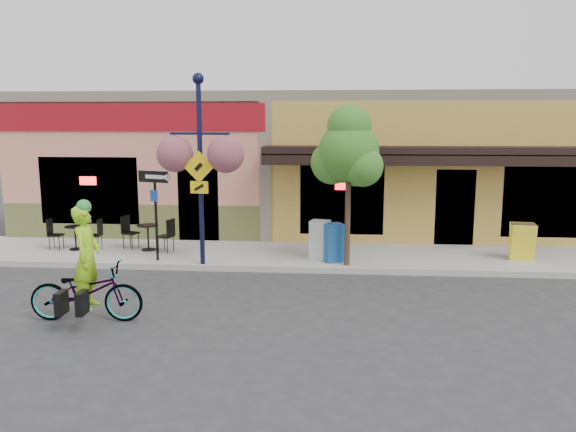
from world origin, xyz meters
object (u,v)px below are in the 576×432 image
Objects in this scene: one_way_sign at (156,216)px; street_tree at (348,185)px; newspaper_box_grey at (320,240)px; newspaper_box_blue at (333,243)px; lamp_post at (200,171)px; bicycle at (86,292)px; cyclist_rider at (88,271)px; building at (307,161)px.

street_tree is (4.78, -0.09, 0.82)m from one_way_sign.
street_tree is (0.68, -0.58, 1.46)m from newspaper_box_grey.
one_way_sign is 4.49m from newspaper_box_blue.
bicycle is at bearing -103.61° from lamp_post.
cyclist_rider is 0.48× the size of street_tree.
bicycle is 6.41m from street_tree.
newspaper_box_grey is (4.10, 0.49, -0.64)m from one_way_sign.
one_way_sign is at bearing 178.98° from street_tree.
lamp_post is at bearing -150.82° from newspaper_box_grey.
newspaper_box_grey reaches higher than bicycle.
lamp_post is 4.64× the size of newspaper_box_grey.
lamp_post reaches higher than street_tree.
newspaper_box_grey is 0.25× the size of street_tree.
one_way_sign is 2.29× the size of newspaper_box_grey.
building is 8.00× the size of one_way_sign.
newspaper_box_blue is (0.97, -6.37, -1.62)m from building.
building is 11.30m from bicycle.
newspaper_box_blue is 0.97× the size of newspaper_box_grey.
newspaper_box_grey is 1.71m from street_tree.
newspaper_box_blue is at bearing 136.68° from street_tree.
bicycle is 6.11m from newspaper_box_grey.
lamp_post is at bearing -21.15° from cyclist_rider.
one_way_sign reaches higher than cyclist_rider.
cyclist_rider is 0.41× the size of lamp_post.
street_tree reaches higher than cyclist_rider.
building reaches higher than one_way_sign.
building is at bearing -21.36° from bicycle.
cyclist_rider reaches higher than bicycle.
lamp_post is 3.58m from street_tree.
one_way_sign is at bearing -117.74° from building.
building is 7.52m from one_way_sign.
street_tree is (0.34, -0.32, 1.48)m from newspaper_box_blue.
newspaper_box_blue is at bearing 13.83° from lamp_post.
newspaper_box_blue is at bearing -49.42° from cyclist_rider.
one_way_sign reaches higher than bicycle.
lamp_post is 4.77× the size of newspaper_box_blue.
street_tree is at bearing -53.73° from cyclist_rider.
bicycle is at bearing -118.10° from newspaper_box_grey.
lamp_post is (1.23, 3.74, 1.51)m from cyclist_rider.
bicycle is at bearing -141.11° from street_tree.
one_way_sign is 4.85m from street_tree.
cyclist_rider is 1.90× the size of newspaper_box_grey.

